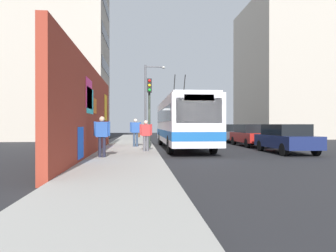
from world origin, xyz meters
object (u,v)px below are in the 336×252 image
object	(u,v)px
traffic_light	(149,101)
parked_car_red	(250,135)
pedestrian_near_wall	(102,133)
parked_car_navy	(286,138)
parked_car_dark_gray	(228,133)
parked_car_black	(213,131)
pedestrian_midblock	(136,130)
street_lamp	(148,97)
city_bus	(182,121)
pedestrian_at_curb	(146,133)

from	to	relation	value
traffic_light	parked_car_red	bearing A→B (deg)	-69.77
pedestrian_near_wall	parked_car_navy	bearing A→B (deg)	-74.74
parked_car_dark_gray	pedestrian_near_wall	world-z (taller)	pedestrian_near_wall
parked_car_black	pedestrian_midblock	size ratio (longest dim) A/B	2.58
pedestrian_midblock	street_lamp	xyz separation A→B (m)	(6.48, -0.96, 2.68)
city_bus	pedestrian_midblock	xyz separation A→B (m)	(0.18, 3.01, -0.56)
parked_car_dark_gray	parked_car_red	bearing A→B (deg)	180.00
parked_car_navy	street_lamp	bearing A→B (deg)	35.32
city_bus	pedestrian_midblock	size ratio (longest dim) A/B	6.33
parked_car_red	pedestrian_near_wall	xyz separation A→B (m)	(-8.02, 9.57, 0.37)
parked_car_red	parked_car_black	world-z (taller)	same
parked_car_red	pedestrian_midblock	size ratio (longest dim) A/B	2.51
pedestrian_at_curb	pedestrian_near_wall	xyz separation A→B (m)	(-2.85, 1.94, 0.09)
parked_car_black	parked_car_navy	bearing A→B (deg)	180.00
city_bus	parked_car_red	bearing A→B (deg)	-70.51
pedestrian_near_wall	traffic_light	distance (m)	6.03
parked_car_navy	pedestrian_at_curb	xyz separation A→B (m)	(0.24, 7.62, 0.27)
city_bus	pedestrian_at_curb	size ratio (longest dim) A/B	6.91
parked_car_black	pedestrian_near_wall	size ratio (longest dim) A/B	2.62
parked_car_black	traffic_light	xyz separation A→B (m)	(-14.04, 7.35, 2.16)
pedestrian_at_curb	traffic_light	world-z (taller)	traffic_light
street_lamp	pedestrian_near_wall	bearing A→B (deg)	169.77
parked_car_dark_gray	pedestrian_near_wall	bearing A→B (deg)	145.15
pedestrian_midblock	traffic_light	xyz separation A→B (m)	(-1.05, -0.86, 1.78)
pedestrian_at_curb	street_lamp	world-z (taller)	street_lamp
city_bus	pedestrian_near_wall	bearing A→B (deg)	144.76
parked_car_red	street_lamp	world-z (taller)	street_lamp
parked_car_black	street_lamp	xyz separation A→B (m)	(-6.51, 7.25, 3.06)
city_bus	pedestrian_near_wall	xyz separation A→B (m)	(-6.18, 4.37, -0.58)
city_bus	pedestrian_midblock	distance (m)	3.06
city_bus	street_lamp	world-z (taller)	street_lamp
parked_car_dark_gray	pedestrian_near_wall	size ratio (longest dim) A/B	2.71
city_bus	traffic_light	distance (m)	2.62
pedestrian_near_wall	parked_car_red	bearing A→B (deg)	-50.03
parked_car_red	parked_car_navy	bearing A→B (deg)	-180.00
parked_car_red	traffic_light	size ratio (longest dim) A/B	1.06
parked_car_black	street_lamp	world-z (taller)	street_lamp
pedestrian_at_curb	traffic_light	bearing A→B (deg)	-6.32
parked_car_black	traffic_light	bearing A→B (deg)	152.36
traffic_light	street_lamp	world-z (taller)	street_lamp
traffic_light	parked_car_dark_gray	bearing A→B (deg)	-41.10
pedestrian_midblock	pedestrian_near_wall	bearing A→B (deg)	167.93
parked_car_red	pedestrian_near_wall	world-z (taller)	pedestrian_near_wall
city_bus	parked_car_black	bearing A→B (deg)	-21.55
parked_car_navy	parked_car_dark_gray	size ratio (longest dim) A/B	0.93
pedestrian_at_curb	traffic_light	xyz separation A→B (m)	(2.46, -0.27, 1.89)
city_bus	street_lamp	size ratio (longest dim) A/B	1.74
parked_car_black	pedestrian_near_wall	distance (m)	21.59
city_bus	pedestrian_near_wall	size ratio (longest dim) A/B	6.41
parked_car_navy	pedestrian_midblock	distance (m)	9.03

